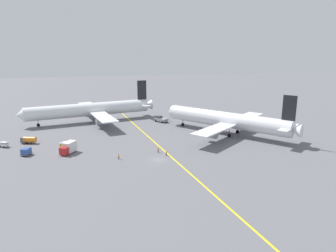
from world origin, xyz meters
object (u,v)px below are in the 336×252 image
airliner_being_pushed (227,120)px  gse_container_dolly_flat (26,152)px  gse_baggage_cart_near_cluster (64,145)px  ground_crew_ramp_agent_by_cones (158,150)px  airliner_at_gate_left (91,110)px  ground_crew_marshaller_foreground (166,153)px  pushback_tug (161,119)px  ground_crew_wing_walker_right (119,156)px  gse_fuel_bowser_stubby (28,140)px  gse_catering_truck_tall (68,148)px  gse_baggage_cart_trailing (4,145)px

airliner_being_pushed → gse_container_dolly_flat: (-68.69, -7.56, -4.18)m
airliner_being_pushed → gse_baggage_cart_near_cluster: bearing=-177.9°
gse_baggage_cart_near_cluster → ground_crew_ramp_agent_by_cones: (28.56, -12.85, -0.01)m
airliner_at_gate_left → airliner_being_pushed: 59.79m
ground_crew_marshaller_foreground → airliner_at_gate_left: bearing=111.9°
pushback_tug → ground_crew_wing_walker_right: 49.22m
pushback_tug → gse_fuel_bowser_stubby: 54.76m
gse_container_dolly_flat → ground_crew_ramp_agent_by_cones: size_ratio=2.33×
ground_crew_wing_walker_right → ground_crew_marshaller_foreground: size_ratio=0.97×
pushback_tug → gse_catering_truck_tall: 50.69m
airliner_at_gate_left → gse_fuel_bowser_stubby: (-21.05, -28.94, -3.99)m
ground_crew_ramp_agent_by_cones → gse_fuel_bowser_stubby: bearing=153.5°
airliner_being_pushed → ground_crew_marshaller_foreground: bearing=-146.5°
gse_baggage_cart_trailing → gse_fuel_bowser_stubby: gse_fuel_bowser_stubby is taller
gse_fuel_bowser_stubby → ground_crew_marshaller_foreground: bearing=-29.3°
gse_container_dolly_flat → airliner_at_gate_left: bearing=64.8°
gse_baggage_cart_trailing → gse_catering_truck_tall: bearing=-29.5°
gse_baggage_cart_near_cluster → ground_crew_marshaller_foreground: size_ratio=1.90×
airliner_being_pushed → gse_baggage_cart_near_cluster: size_ratio=15.06×
airliner_being_pushed → ground_crew_wing_walker_right: bearing=-156.9°
gse_baggage_cart_trailing → ground_crew_wing_walker_right: bearing=-30.7°
gse_container_dolly_flat → gse_fuel_bowser_stubby: size_ratio=0.73×
pushback_tug → gse_fuel_bowser_stubby: (-50.79, -20.47, 0.11)m
gse_fuel_bowser_stubby → ground_crew_marshaller_foreground: gse_fuel_bowser_stubby is taller
gse_baggage_cart_trailing → ground_crew_ramp_agent_by_cones: (47.51, -17.88, -0.01)m
ground_crew_ramp_agent_by_cones → airliner_at_gate_left: bearing=111.5°
ground_crew_wing_walker_right → airliner_being_pushed: bearing=23.1°
gse_container_dolly_flat → gse_catering_truck_tall: size_ratio=0.61×
gse_container_dolly_flat → gse_baggage_cart_near_cluster: bearing=27.4°
gse_baggage_cart_near_cluster → ground_crew_marshaller_foreground: bearing=-28.3°
airliner_at_gate_left → gse_container_dolly_flat: size_ratio=15.33×
airliner_at_gate_left → gse_container_dolly_flat: 46.29m
pushback_tug → gse_container_dolly_flat: bearing=-146.0°
gse_catering_truck_tall → gse_baggage_cart_near_cluster: size_ratio=2.00×
airliner_being_pushed → gse_fuel_bowser_stubby: airliner_being_pushed is taller
ground_crew_wing_walker_right → ground_crew_ramp_agent_by_cones: (12.40, 2.98, 0.04)m
airliner_at_gate_left → ground_crew_marshaller_foreground: bearing=-68.1°
pushback_tug → gse_fuel_bowser_stubby: pushback_tug is taller
gse_baggage_cart_trailing → gse_fuel_bowser_stubby: bearing=18.2°
ground_crew_wing_walker_right → gse_fuel_bowser_stubby: bearing=140.4°
gse_baggage_cart_trailing → ground_crew_wing_walker_right: size_ratio=2.00×
gse_fuel_bowser_stubby → gse_catering_truck_tall: bearing=-45.8°
gse_container_dolly_flat → ground_crew_ramp_agent_by_cones: bearing=-10.8°
gse_catering_truck_tall → ground_crew_ramp_agent_by_cones: (26.76, -6.12, -0.91)m
airliner_being_pushed → ground_crew_ramp_agent_by_cones: (-29.67, -14.97, -4.51)m
gse_baggage_cart_trailing → gse_baggage_cart_near_cluster: bearing=-14.9°
gse_fuel_bowser_stubby → gse_catering_truck_tall: size_ratio=0.84×
gse_container_dolly_flat → ground_crew_wing_walker_right: (26.62, -10.40, -0.36)m
gse_fuel_bowser_stubby → gse_container_dolly_flat: bearing=-83.6°
ground_crew_wing_walker_right → pushback_tug: bearing=62.5°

